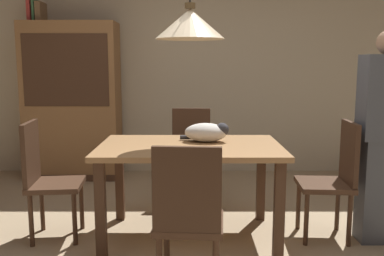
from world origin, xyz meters
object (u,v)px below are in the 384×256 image
Objects in this scene: chair_right_side at (336,175)px; book_brown_thick at (43,12)px; chair_near_front at (190,215)px; pendant_lamp at (191,23)px; chair_far_back at (192,151)px; chair_left_side at (47,175)px; cat_sleeping at (209,132)px; person_standing at (384,138)px; hutch_bookcase at (74,104)px; dining_table at (191,158)px; book_red_tall at (33,9)px; book_green_slim at (37,10)px.

book_brown_thick is (-2.86, 1.82, 1.45)m from chair_right_side.
chair_right_side is 1.43m from chair_near_front.
book_brown_thick is at bearing 133.63° from pendant_lamp.
pendant_lamp is at bearing -90.17° from chair_far_back.
chair_left_side is 1.31m from cat_sleeping.
chair_right_side is 0.58× the size of person_standing.
chair_far_back is 0.50× the size of hutch_bookcase.
dining_table is 1.14m from chair_right_side.
pendant_lamp reaches higher than chair_right_side.
chair_far_back is 1.44m from chair_left_side.
person_standing is at bearing -33.18° from hutch_bookcase.
cat_sleeping is 0.24× the size of person_standing.
chair_right_side is 0.50× the size of hutch_bookcase.
chair_far_back is (0.00, 0.88, -0.14)m from dining_table.
book_brown_thick is at bearing 179.73° from hutch_bookcase.
hutch_bookcase is 3.43m from person_standing.
person_standing is at bearing -32.84° from chair_far_back.
chair_near_front is (-1.13, -0.87, 0.00)m from chair_right_side.
dining_table is 1.51× the size of chair_right_side.
person_standing is at bearing -8.13° from cat_sleeping.
person_standing is (1.46, -0.06, 0.16)m from dining_table.
chair_right_side is (1.13, -0.88, 0.00)m from chair_far_back.
person_standing is (2.87, -1.88, -0.08)m from hutch_bookcase.
dining_table is 0.87× the size of person_standing.
book_red_tall is (-1.84, 2.70, 1.48)m from chair_near_front.
cat_sleeping is (0.14, 0.13, 0.18)m from dining_table.
book_red_tall reaches higher than chair_near_front.
book_brown_thick is 0.15× the size of person_standing.
dining_table is at bearing 177.60° from person_standing.
person_standing is at bearing -29.65° from book_red_tall.
chair_left_side and chair_near_front have the same top height.
pendant_lamp reaches higher than cat_sleeping.
person_standing is (1.45, -0.94, 0.30)m from chair_far_back.
hutch_bookcase is 1.15× the size of person_standing.
cat_sleeping is 0.86m from pendant_lamp.
chair_far_back is 1.00× the size of chair_right_side.
book_red_tall is at bearing 180.00° from book_brown_thick.
pendant_lamp reaches higher than chair_left_side.
hutch_bookcase is 6.61× the size of book_red_tall.
hutch_bookcase is at bearing 127.88° from pendant_lamp.
book_brown_thick is at bearing 0.00° from book_red_tall.
book_red_tall is at bearing 179.80° from hutch_bookcase.
cat_sleeping is 1.40× the size of book_red_tall.
pendant_lamp reaches higher than person_standing.
chair_near_front is 0.58× the size of person_standing.
dining_table is at bearing 89.61° from chair_near_front.
pendant_lamp is 4.64× the size of book_red_tall.
chair_far_back is 0.72× the size of pendant_lamp.
pendant_lamp is 2.57m from book_green_slim.
chair_near_front is 0.72× the size of pendant_lamp.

